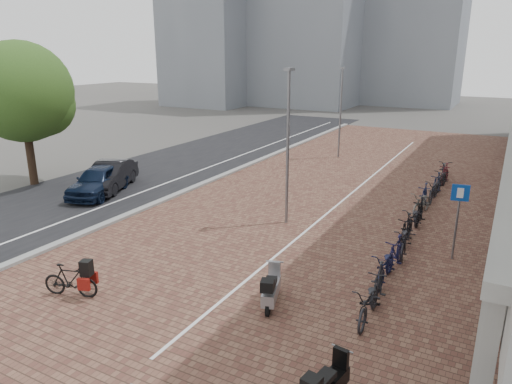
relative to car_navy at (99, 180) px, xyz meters
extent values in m
plane|color=#474442|center=(8.54, -5.74, -0.72)|extent=(140.00, 140.00, 0.00)
cube|color=brown|center=(10.54, 6.26, -0.71)|extent=(14.50, 42.00, 0.04)
cube|color=black|center=(-0.46, 6.26, -0.71)|extent=(8.00, 50.00, 0.03)
cube|color=gray|center=(3.44, 6.26, -0.65)|extent=(0.35, 42.00, 0.14)
cube|color=white|center=(1.54, 6.26, -0.70)|extent=(0.12, 44.00, 0.00)
cube|color=white|center=(10.74, 6.26, -0.68)|extent=(0.10, 30.00, 0.00)
cube|color=#9A9A95|center=(17.34, -7.74, 0.98)|extent=(0.35, 0.35, 3.40)
cube|color=#9A9A95|center=(17.34, -1.74, 0.98)|extent=(0.35, 0.35, 3.40)
cube|color=#9A9A95|center=(17.34, 4.26, 0.98)|extent=(0.35, 0.35, 3.40)
cube|color=#9A9A95|center=(17.34, 10.26, 0.98)|extent=(0.35, 0.35, 3.40)
cube|color=gray|center=(-17.46, 36.26, 9.28)|extent=(10.00, 10.00, 20.00)
imported|color=black|center=(0.00, 0.00, 0.00)|extent=(2.99, 4.55, 1.44)
imported|color=black|center=(-0.22, 0.95, -0.01)|extent=(3.06, 4.52, 1.41)
imported|color=black|center=(6.81, -7.56, -0.22)|extent=(1.71, 0.94, 0.99)
cube|color=black|center=(6.81, -7.56, 0.22)|extent=(0.37, 0.35, 0.45)
cube|color=maroon|center=(6.59, -7.56, -0.17)|extent=(0.36, 0.20, 0.35)
cube|color=maroon|center=(7.03, -7.56, -0.17)|extent=(0.36, 0.20, 0.35)
cylinder|color=slate|center=(16.04, 0.30, 0.48)|extent=(0.07, 0.07, 2.41)
cube|color=#0C3FA3|center=(16.04, 0.27, 1.63)|extent=(0.55, 0.14, 0.55)
cylinder|color=gray|center=(9.66, 0.79, 2.32)|extent=(0.12, 0.12, 6.07)
cylinder|color=slate|center=(7.45, 13.53, 2.13)|extent=(0.12, 0.12, 5.70)
cylinder|color=#382619|center=(-4.46, -0.29, 0.87)|extent=(0.41, 0.41, 3.18)
sphere|color=#30501B|center=(-4.46, -0.29, 4.06)|extent=(5.00, 5.00, 5.00)
sphere|color=#30501B|center=(-3.89, 0.39, 3.37)|extent=(3.18, 3.18, 3.18)
imported|color=black|center=(14.61, -4.74, -0.20)|extent=(0.76, 2.00, 1.04)
imported|color=black|center=(14.54, -3.59, -0.19)|extent=(0.65, 1.78, 1.05)
imported|color=#131634|center=(14.46, -2.44, -0.20)|extent=(0.77, 2.00, 1.04)
imported|color=#131335|center=(14.50, -1.29, -0.19)|extent=(0.65, 1.79, 1.05)
imported|color=black|center=(14.53, -0.14, -0.20)|extent=(0.95, 2.05, 1.04)
imported|color=black|center=(14.35, 1.01, -0.19)|extent=(0.52, 1.75, 1.05)
imported|color=black|center=(14.40, 2.16, -0.20)|extent=(0.77, 2.00, 1.04)
imported|color=black|center=(14.42, 3.31, -0.19)|extent=(0.57, 1.77, 1.05)
imported|color=#595751|center=(14.30, 4.46, -0.20)|extent=(0.97, 2.05, 1.04)
imported|color=#151D3C|center=(14.20, 5.61, -0.19)|extent=(0.57, 1.77, 1.05)
imported|color=black|center=(14.44, 6.76, -0.20)|extent=(0.72, 1.98, 1.04)
imported|color=#141E37|center=(14.38, 7.91, -0.19)|extent=(0.62, 1.78, 1.05)
imported|color=black|center=(14.49, 9.06, -0.20)|extent=(0.77, 2.00, 1.04)
imported|color=#52151E|center=(14.46, 10.21, -0.19)|extent=(0.59, 1.77, 1.05)
imported|color=black|center=(14.26, 11.36, -0.20)|extent=(1.00, 2.06, 1.04)
camera|label=1|loc=(17.20, -15.59, 6.03)|focal=32.99mm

